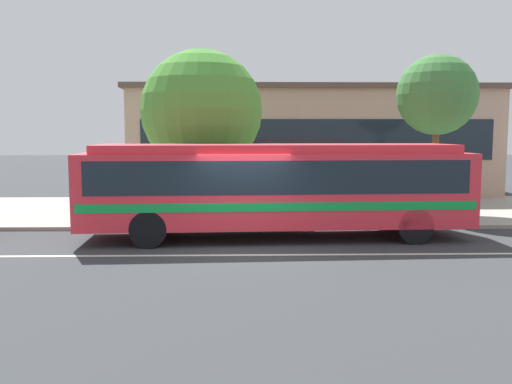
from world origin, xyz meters
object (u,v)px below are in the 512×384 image
object	(u,v)px
transit_bus	(276,184)
pedestrian_waiting_near_sign	(290,191)
pedestrian_standing_by_tree	(344,191)
street_tree_near_stop	(202,111)
pedestrian_walking_along_curb	(188,191)
street_tree_mid_block	(437,95)

from	to	relation	value
transit_bus	pedestrian_waiting_near_sign	distance (m)	2.39
pedestrian_standing_by_tree	street_tree_near_stop	bearing A→B (deg)	165.12
transit_bus	street_tree_near_stop	distance (m)	4.93
pedestrian_waiting_near_sign	pedestrian_walking_along_curb	xyz separation A→B (m)	(-3.45, 0.74, -0.07)
pedestrian_waiting_near_sign	transit_bus	bearing A→B (deg)	-104.77
pedestrian_walking_along_curb	pedestrian_standing_by_tree	distance (m)	5.32
pedestrian_walking_along_curb	street_tree_mid_block	world-z (taller)	street_tree_mid_block
transit_bus	pedestrian_standing_by_tree	bearing A→B (deg)	44.64
pedestrian_walking_along_curb	street_tree_mid_block	distance (m)	9.71
pedestrian_waiting_near_sign	pedestrian_standing_by_tree	xyz separation A→B (m)	(1.84, 0.13, -0.04)
pedestrian_waiting_near_sign	street_tree_mid_block	distance (m)	6.79
pedestrian_walking_along_curb	pedestrian_waiting_near_sign	bearing A→B (deg)	-12.07
street_tree_near_stop	pedestrian_standing_by_tree	bearing A→B (deg)	-14.88
pedestrian_walking_along_curb	street_tree_near_stop	distance (m)	2.86
pedestrian_standing_by_tree	transit_bus	bearing A→B (deg)	-135.36
transit_bus	pedestrian_waiting_near_sign	bearing A→B (deg)	75.23
transit_bus	pedestrian_walking_along_curb	distance (m)	4.18
transit_bus	street_tree_mid_block	bearing A→B (deg)	35.54
pedestrian_standing_by_tree	street_tree_mid_block	size ratio (longest dim) A/B	0.29
pedestrian_standing_by_tree	street_tree_near_stop	xyz separation A→B (m)	(-4.83, 1.28, 2.71)
pedestrian_walking_along_curb	pedestrian_standing_by_tree	world-z (taller)	pedestrian_standing_by_tree
street_tree_near_stop	pedestrian_waiting_near_sign	bearing A→B (deg)	-25.33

